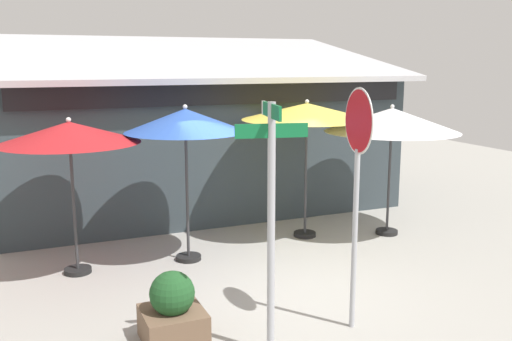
% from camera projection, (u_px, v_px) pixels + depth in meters
% --- Properties ---
extents(ground_plane, '(28.00, 28.00, 0.10)m').
position_uv_depth(ground_plane, '(281.00, 288.00, 8.84)').
color(ground_plane, '#9E9B93').
extents(cafe_building, '(9.32, 5.42, 4.10)m').
position_uv_depth(cafe_building, '(192.00, 135.00, 13.74)').
color(cafe_building, '#333D42').
rests_on(cafe_building, ground).
extents(street_sign_post, '(0.82, 0.88, 2.99)m').
position_uv_depth(street_sign_post, '(271.00, 205.00, 6.44)').
color(street_sign_post, '#A8AAB2').
rests_on(street_sign_post, ground).
extents(stop_sign, '(0.15, 0.81, 3.12)m').
position_uv_depth(stop_sign, '(357.00, 162.00, 7.03)').
color(stop_sign, '#A8AAB2').
rests_on(stop_sign, ground).
extents(patio_umbrella_crimson_left, '(2.22, 2.22, 2.57)m').
position_uv_depth(patio_umbrella_crimson_left, '(69.00, 134.00, 8.90)').
color(patio_umbrella_crimson_left, black).
rests_on(patio_umbrella_crimson_left, ground).
extents(patio_umbrella_royal_blue_center, '(2.06, 2.06, 2.72)m').
position_uv_depth(patio_umbrella_royal_blue_center, '(185.00, 122.00, 9.49)').
color(patio_umbrella_royal_blue_center, black).
rests_on(patio_umbrella_royal_blue_center, ground).
extents(patio_umbrella_mustard_right, '(2.52, 2.52, 2.72)m').
position_uv_depth(patio_umbrella_mustard_right, '(307.00, 112.00, 10.83)').
color(patio_umbrella_mustard_right, black).
rests_on(patio_umbrella_mustard_right, ground).
extents(patio_umbrella_ivory_far_right, '(2.63, 2.63, 2.61)m').
position_uv_depth(patio_umbrella_ivory_far_right, '(392.00, 121.00, 11.01)').
color(patio_umbrella_ivory_far_right, black).
rests_on(patio_umbrella_ivory_far_right, ground).
extents(sidewalk_planter, '(0.75, 0.75, 0.91)m').
position_uv_depth(sidewalk_planter, '(173.00, 312.00, 6.98)').
color(sidewalk_planter, brown).
rests_on(sidewalk_planter, ground).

